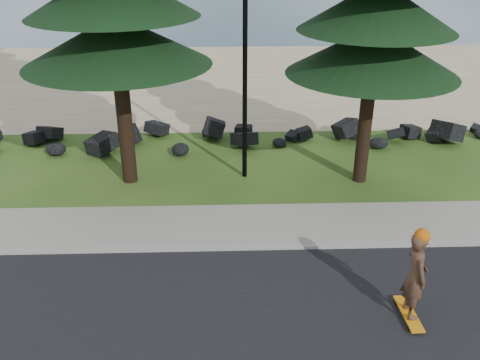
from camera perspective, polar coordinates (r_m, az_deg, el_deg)
The scene contains 8 objects.
ground at distance 13.81m, azimuth 1.03°, elevation -5.30°, with size 160.00×160.00×0.00m, color #234A17.
road at distance 10.24m, azimuth 2.33°, elevation -18.44°, with size 160.00×7.00×0.02m, color black.
kerb at distance 13.03m, azimuth 1.22°, elevation -7.17°, with size 160.00×0.20×0.10m, color #A69F96.
sidewalk at distance 13.96m, azimuth 0.99°, elevation -4.73°, with size 160.00×2.00×0.08m, color #9D9283.
beach_sand at distance 27.25m, azimuth -0.50°, elevation 10.75°, with size 160.00×15.00×0.01m, color tan.
seawall_boulders at distance 18.82m, azimuth 0.19°, elevation 3.59°, with size 60.00×2.40×1.10m, color black, non-canonical shape.
lamp_post at distance 15.30m, azimuth 0.54°, elevation 14.54°, with size 0.25×0.14×8.14m.
skateboarder at distance 10.95m, azimuth 18.19°, elevation -9.65°, with size 0.46×1.11×2.05m.
Camera 1 is at (-0.64, -11.78, 7.18)m, focal length 40.00 mm.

